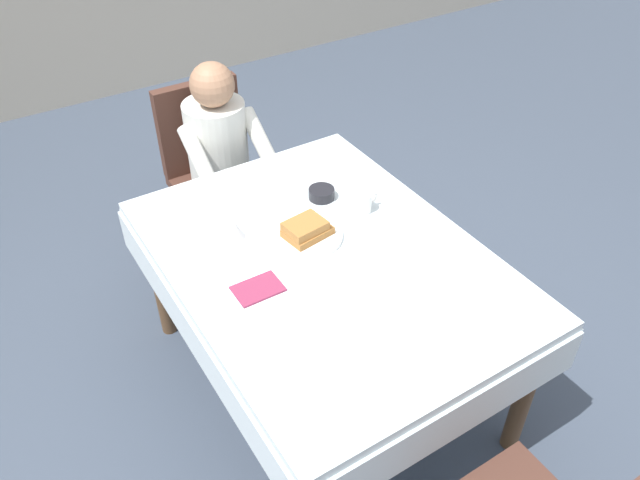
{
  "coord_description": "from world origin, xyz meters",
  "views": [
    {
      "loc": [
        -0.98,
        -1.51,
        2.28
      ],
      "look_at": [
        0.0,
        0.04,
        0.79
      ],
      "focal_mm": 35.36,
      "sensor_mm": 36.0,
      "label": 1
    }
  ],
  "objects_px": {
    "spoon_near_edge": "(363,288)",
    "fork_left_of_plate": "(267,256)",
    "chair_diner": "(211,161)",
    "diner_person": "(221,151)",
    "cup_coffee": "(363,202)",
    "dining_table_main": "(325,274)",
    "bowl_butter": "(322,193)",
    "plate_breakfast": "(308,235)",
    "syrup_pitcher": "(235,229)",
    "knife_right_of_plate": "(351,223)",
    "breakfast_stack": "(306,229)"
  },
  "relations": [
    {
      "from": "diner_person",
      "to": "cup_coffee",
      "type": "xyz_separation_m",
      "value": [
        0.25,
        -0.85,
        0.11
      ]
    },
    {
      "from": "plate_breakfast",
      "to": "knife_right_of_plate",
      "type": "height_order",
      "value": "plate_breakfast"
    },
    {
      "from": "plate_breakfast",
      "to": "fork_left_of_plate",
      "type": "height_order",
      "value": "plate_breakfast"
    },
    {
      "from": "plate_breakfast",
      "to": "knife_right_of_plate",
      "type": "relative_size",
      "value": 1.4
    },
    {
      "from": "dining_table_main",
      "to": "plate_breakfast",
      "type": "height_order",
      "value": "plate_breakfast"
    },
    {
      "from": "chair_diner",
      "to": "syrup_pitcher",
      "type": "relative_size",
      "value": 11.63
    },
    {
      "from": "chair_diner",
      "to": "syrup_pitcher",
      "type": "distance_m",
      "value": 0.96
    },
    {
      "from": "breakfast_stack",
      "to": "syrup_pitcher",
      "type": "distance_m",
      "value": 0.28
    },
    {
      "from": "diner_person",
      "to": "breakfast_stack",
      "type": "height_order",
      "value": "diner_person"
    },
    {
      "from": "diner_person",
      "to": "syrup_pitcher",
      "type": "distance_m",
      "value": 0.79
    },
    {
      "from": "fork_left_of_plate",
      "to": "knife_right_of_plate",
      "type": "relative_size",
      "value": 0.9
    },
    {
      "from": "dining_table_main",
      "to": "chair_diner",
      "type": "xyz_separation_m",
      "value": [
        0.04,
        1.17,
        -0.12
      ]
    },
    {
      "from": "syrup_pitcher",
      "to": "breakfast_stack",
      "type": "bearing_deg",
      "value": -34.46
    },
    {
      "from": "dining_table_main",
      "to": "knife_right_of_plate",
      "type": "xyz_separation_m",
      "value": [
        0.19,
        0.11,
        0.09
      ]
    },
    {
      "from": "dining_table_main",
      "to": "diner_person",
      "type": "height_order",
      "value": "diner_person"
    },
    {
      "from": "bowl_butter",
      "to": "fork_left_of_plate",
      "type": "bearing_deg",
      "value": -150.33
    },
    {
      "from": "syrup_pitcher",
      "to": "fork_left_of_plate",
      "type": "height_order",
      "value": "syrup_pitcher"
    },
    {
      "from": "plate_breakfast",
      "to": "cup_coffee",
      "type": "height_order",
      "value": "cup_coffee"
    },
    {
      "from": "breakfast_stack",
      "to": "fork_left_of_plate",
      "type": "xyz_separation_m",
      "value": [
        -0.18,
        -0.01,
        -0.04
      ]
    },
    {
      "from": "syrup_pitcher",
      "to": "diner_person",
      "type": "bearing_deg",
      "value": 69.42
    },
    {
      "from": "breakfast_stack",
      "to": "fork_left_of_plate",
      "type": "relative_size",
      "value": 1.06
    },
    {
      "from": "plate_breakfast",
      "to": "syrup_pitcher",
      "type": "height_order",
      "value": "syrup_pitcher"
    },
    {
      "from": "dining_table_main",
      "to": "breakfast_stack",
      "type": "height_order",
      "value": "breakfast_stack"
    },
    {
      "from": "spoon_near_edge",
      "to": "fork_left_of_plate",
      "type": "bearing_deg",
      "value": 123.41
    },
    {
      "from": "breakfast_stack",
      "to": "fork_left_of_plate",
      "type": "height_order",
      "value": "breakfast_stack"
    },
    {
      "from": "diner_person",
      "to": "bowl_butter",
      "type": "relative_size",
      "value": 10.18
    },
    {
      "from": "syrup_pitcher",
      "to": "knife_right_of_plate",
      "type": "bearing_deg",
      "value": -21.74
    },
    {
      "from": "chair_diner",
      "to": "diner_person",
      "type": "relative_size",
      "value": 0.83
    },
    {
      "from": "dining_table_main",
      "to": "spoon_near_edge",
      "type": "distance_m",
      "value": 0.24
    },
    {
      "from": "chair_diner",
      "to": "cup_coffee",
      "type": "height_order",
      "value": "chair_diner"
    },
    {
      "from": "syrup_pitcher",
      "to": "knife_right_of_plate",
      "type": "relative_size",
      "value": 0.4
    },
    {
      "from": "breakfast_stack",
      "to": "syrup_pitcher",
      "type": "relative_size",
      "value": 2.39
    },
    {
      "from": "bowl_butter",
      "to": "dining_table_main",
      "type": "bearing_deg",
      "value": -120.13
    },
    {
      "from": "bowl_butter",
      "to": "spoon_near_edge",
      "type": "distance_m",
      "value": 0.58
    },
    {
      "from": "syrup_pitcher",
      "to": "cup_coffee",
      "type": "bearing_deg",
      "value": -13.17
    },
    {
      "from": "dining_table_main",
      "to": "syrup_pitcher",
      "type": "bearing_deg",
      "value": 129.55
    },
    {
      "from": "spoon_near_edge",
      "to": "bowl_butter",
      "type": "bearing_deg",
      "value": 74.38
    },
    {
      "from": "chair_diner",
      "to": "knife_right_of_plate",
      "type": "bearing_deg",
      "value": 98.31
    },
    {
      "from": "diner_person",
      "to": "knife_right_of_plate",
      "type": "bearing_deg",
      "value": 99.73
    },
    {
      "from": "diner_person",
      "to": "knife_right_of_plate",
      "type": "relative_size",
      "value": 5.6
    },
    {
      "from": "chair_diner",
      "to": "plate_breakfast",
      "type": "relative_size",
      "value": 3.32
    },
    {
      "from": "breakfast_stack",
      "to": "cup_coffee",
      "type": "relative_size",
      "value": 1.69
    },
    {
      "from": "chair_diner",
      "to": "breakfast_stack",
      "type": "relative_size",
      "value": 4.86
    },
    {
      "from": "chair_diner",
      "to": "fork_left_of_plate",
      "type": "xyz_separation_m",
      "value": [
        -0.23,
        -1.06,
        0.21
      ]
    },
    {
      "from": "breakfast_stack",
      "to": "knife_right_of_plate",
      "type": "height_order",
      "value": "breakfast_stack"
    },
    {
      "from": "plate_breakfast",
      "to": "syrup_pitcher",
      "type": "bearing_deg",
      "value": 147.66
    },
    {
      "from": "cup_coffee",
      "to": "knife_right_of_plate",
      "type": "distance_m",
      "value": 0.11
    },
    {
      "from": "spoon_near_edge",
      "to": "syrup_pitcher",
      "type": "bearing_deg",
      "value": 118.47
    },
    {
      "from": "fork_left_of_plate",
      "to": "chair_diner",
      "type": "bearing_deg",
      "value": -12.69
    },
    {
      "from": "chair_diner",
      "to": "bowl_butter",
      "type": "distance_m",
      "value": 0.89
    }
  ]
}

